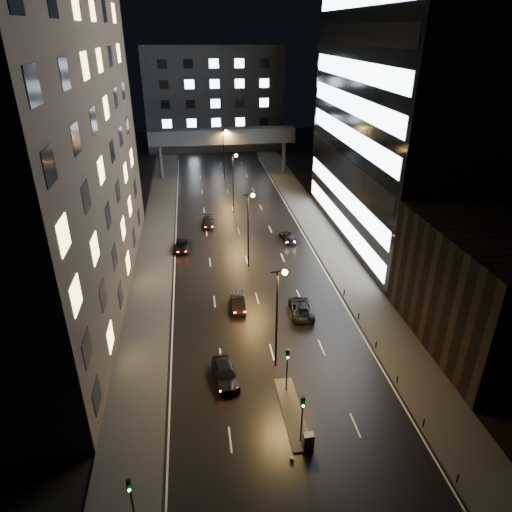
{
  "coord_description": "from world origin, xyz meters",
  "views": [
    {
      "loc": [
        -6.57,
        -25.07,
        28.28
      ],
      "look_at": [
        0.3,
        23.1,
        4.0
      ],
      "focal_mm": 32.0,
      "sensor_mm": 36.0,
      "label": 1
    }
  ],
  "objects_px": {
    "car_away_a": "(225,373)",
    "car_toward_b": "(288,237)",
    "car_away_b": "(238,302)",
    "utility_cabinet": "(308,441)",
    "car_away_d": "(208,222)",
    "car_toward_a": "(301,308)",
    "car_away_c": "(182,246)"
  },
  "relations": [
    {
      "from": "car_away_a",
      "to": "car_away_b",
      "type": "relative_size",
      "value": 1.11
    },
    {
      "from": "car_away_c",
      "to": "car_away_d",
      "type": "relative_size",
      "value": 1.04
    },
    {
      "from": "car_away_a",
      "to": "car_toward_b",
      "type": "xyz_separation_m",
      "value": [
        11.66,
        28.83,
        -0.17
      ]
    },
    {
      "from": "car_away_d",
      "to": "car_away_b",
      "type": "bearing_deg",
      "value": -82.87
    },
    {
      "from": "car_away_a",
      "to": "car_toward_b",
      "type": "bearing_deg",
      "value": 60.35
    },
    {
      "from": "car_away_b",
      "to": "car_toward_b",
      "type": "relative_size",
      "value": 0.98
    },
    {
      "from": "car_toward_a",
      "to": "car_toward_b",
      "type": "distance_m",
      "value": 19.48
    },
    {
      "from": "car_away_d",
      "to": "car_toward_a",
      "type": "xyz_separation_m",
      "value": [
        8.91,
        -26.59,
        0.08
      ]
    },
    {
      "from": "car_away_b",
      "to": "car_away_c",
      "type": "bearing_deg",
      "value": 111.68
    },
    {
      "from": "car_away_b",
      "to": "car_toward_b",
      "type": "height_order",
      "value": "car_away_b"
    },
    {
      "from": "car_toward_a",
      "to": "utility_cabinet",
      "type": "bearing_deg",
      "value": 83.51
    },
    {
      "from": "car_away_b",
      "to": "car_toward_b",
      "type": "distance_m",
      "value": 19.44
    },
    {
      "from": "car_away_a",
      "to": "car_away_c",
      "type": "bearing_deg",
      "value": 90.38
    },
    {
      "from": "car_toward_b",
      "to": "car_away_b",
      "type": "bearing_deg",
      "value": 54.56
    },
    {
      "from": "car_toward_b",
      "to": "car_away_d",
      "type": "bearing_deg",
      "value": -39.38
    },
    {
      "from": "car_away_d",
      "to": "utility_cabinet",
      "type": "height_order",
      "value": "utility_cabinet"
    },
    {
      "from": "car_away_d",
      "to": "car_toward_b",
      "type": "bearing_deg",
      "value": -30.36
    },
    {
      "from": "car_away_a",
      "to": "car_toward_a",
      "type": "height_order",
      "value": "car_away_a"
    },
    {
      "from": "car_away_c",
      "to": "car_toward_b",
      "type": "xyz_separation_m",
      "value": [
        15.57,
        1.01,
        0.0
      ]
    },
    {
      "from": "car_away_b",
      "to": "utility_cabinet",
      "type": "xyz_separation_m",
      "value": [
        3.14,
        -20.09,
        0.12
      ]
    },
    {
      "from": "car_toward_b",
      "to": "utility_cabinet",
      "type": "relative_size",
      "value": 3.23
    },
    {
      "from": "car_away_c",
      "to": "car_toward_a",
      "type": "xyz_separation_m",
      "value": [
        13.05,
        -18.3,
        0.09
      ]
    },
    {
      "from": "car_away_b",
      "to": "utility_cabinet",
      "type": "height_order",
      "value": "utility_cabinet"
    },
    {
      "from": "car_away_d",
      "to": "utility_cabinet",
      "type": "relative_size",
      "value": 3.25
    },
    {
      "from": "car_away_a",
      "to": "car_away_d",
      "type": "bearing_deg",
      "value": 82.0
    },
    {
      "from": "car_away_b",
      "to": "utility_cabinet",
      "type": "relative_size",
      "value": 3.15
    },
    {
      "from": "car_away_a",
      "to": "utility_cabinet",
      "type": "height_order",
      "value": "car_away_a"
    },
    {
      "from": "car_away_c",
      "to": "car_toward_b",
      "type": "bearing_deg",
      "value": 11.33
    },
    {
      "from": "car_away_d",
      "to": "car_toward_a",
      "type": "bearing_deg",
      "value": -69.34
    },
    {
      "from": "utility_cabinet",
      "to": "car_toward_b",
      "type": "bearing_deg",
      "value": 80.05
    },
    {
      "from": "car_away_c",
      "to": "car_away_b",
      "type": "bearing_deg",
      "value": -61.06
    },
    {
      "from": "car_away_b",
      "to": "car_toward_a",
      "type": "height_order",
      "value": "car_toward_a"
    }
  ]
}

